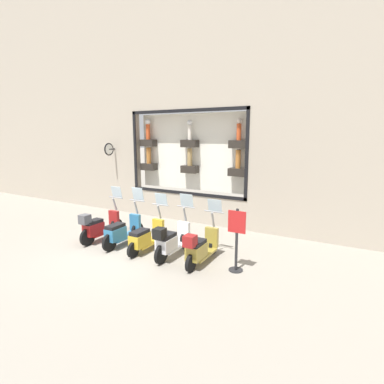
{
  "coord_description": "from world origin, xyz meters",
  "views": [
    {
      "loc": [
        -6.49,
        -5.71,
        3.34
      ],
      "look_at": [
        1.63,
        -1.26,
        1.59
      ],
      "focal_mm": 28.0,
      "sensor_mm": 36.0,
      "label": 1
    }
  ],
  "objects_px": {
    "scooter_red_4": "(99,226)",
    "scooter_teal_3": "(122,232)",
    "scooter_olive_0": "(200,248)",
    "scooter_yellow_2": "(146,237)",
    "scooter_white_1": "(171,241)",
    "shop_sign_post": "(237,238)"
  },
  "relations": [
    {
      "from": "scooter_white_1",
      "to": "scooter_yellow_2",
      "type": "height_order",
      "value": "scooter_white_1"
    },
    {
      "from": "scooter_yellow_2",
      "to": "scooter_white_1",
      "type": "bearing_deg",
      "value": -93.18
    },
    {
      "from": "shop_sign_post",
      "to": "scooter_white_1",
      "type": "bearing_deg",
      "value": 92.25
    },
    {
      "from": "shop_sign_post",
      "to": "scooter_olive_0",
      "type": "bearing_deg",
      "value": 95.14
    },
    {
      "from": "scooter_olive_0",
      "to": "scooter_white_1",
      "type": "distance_m",
      "value": 0.91
    },
    {
      "from": "scooter_olive_0",
      "to": "scooter_red_4",
      "type": "xyz_separation_m",
      "value": [
        0.01,
        3.65,
        0.03
      ]
    },
    {
      "from": "scooter_teal_3",
      "to": "scooter_yellow_2",
      "type": "bearing_deg",
      "value": -90.59
    },
    {
      "from": "shop_sign_post",
      "to": "scooter_yellow_2",
      "type": "bearing_deg",
      "value": 90.47
    },
    {
      "from": "scooter_olive_0",
      "to": "scooter_red_4",
      "type": "distance_m",
      "value": 3.65
    },
    {
      "from": "scooter_yellow_2",
      "to": "scooter_red_4",
      "type": "distance_m",
      "value": 1.83
    },
    {
      "from": "scooter_white_1",
      "to": "scooter_red_4",
      "type": "bearing_deg",
      "value": 89.96
    },
    {
      "from": "scooter_red_4",
      "to": "scooter_teal_3",
      "type": "bearing_deg",
      "value": -86.34
    },
    {
      "from": "scooter_olive_0",
      "to": "shop_sign_post",
      "type": "height_order",
      "value": "shop_sign_post"
    },
    {
      "from": "scooter_white_1",
      "to": "scooter_yellow_2",
      "type": "distance_m",
      "value": 0.92
    },
    {
      "from": "scooter_white_1",
      "to": "scooter_teal_3",
      "type": "bearing_deg",
      "value": 88.11
    },
    {
      "from": "scooter_yellow_2",
      "to": "scooter_red_4",
      "type": "height_order",
      "value": "scooter_red_4"
    },
    {
      "from": "scooter_olive_0",
      "to": "shop_sign_post",
      "type": "distance_m",
      "value": 1.04
    },
    {
      "from": "scooter_teal_3",
      "to": "scooter_red_4",
      "type": "xyz_separation_m",
      "value": [
        -0.06,
        0.91,
        0.04
      ]
    },
    {
      "from": "scooter_olive_0",
      "to": "scooter_teal_3",
      "type": "height_order",
      "value": "scooter_teal_3"
    },
    {
      "from": "shop_sign_post",
      "to": "scooter_red_4",
      "type": "bearing_deg",
      "value": 90.89
    },
    {
      "from": "scooter_red_4",
      "to": "shop_sign_post",
      "type": "xyz_separation_m",
      "value": [
        0.07,
        -4.61,
        0.37
      ]
    },
    {
      "from": "scooter_yellow_2",
      "to": "scooter_red_4",
      "type": "xyz_separation_m",
      "value": [
        -0.05,
        1.83,
        0.07
      ]
    }
  ]
}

